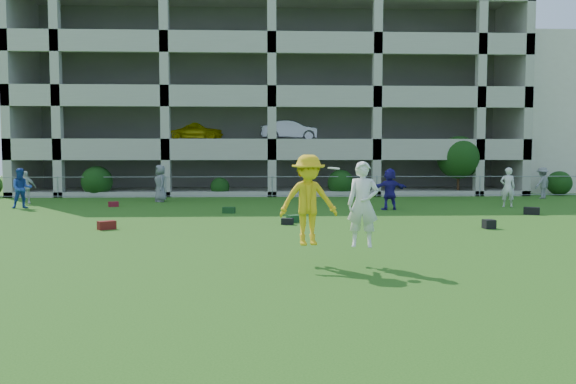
{
  "coord_description": "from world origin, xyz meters",
  "views": [
    {
      "loc": [
        -0.43,
        -12.8,
        2.51
      ],
      "look_at": [
        0.24,
        3.0,
        1.4
      ],
      "focal_mm": 35.0,
      "sensor_mm": 36.0,
      "label": 1
    }
  ],
  "objects_px": {
    "crate_d": "(489,224)",
    "frisbee_contest": "(321,201)",
    "bystander_f": "(542,183)",
    "bystander_d": "(390,189)",
    "parking_garage": "(270,104)",
    "bystander_a": "(22,188)",
    "bystander_e": "(508,187)",
    "bystander_b": "(26,187)",
    "bystander_c": "(160,183)"
  },
  "relations": [
    {
      "from": "crate_d",
      "to": "bystander_c",
      "type": "bearing_deg",
      "value": 139.86
    },
    {
      "from": "bystander_b",
      "to": "parking_garage",
      "type": "height_order",
      "value": "parking_garage"
    },
    {
      "from": "bystander_a",
      "to": "parking_garage",
      "type": "distance_m",
      "value": 19.34
    },
    {
      "from": "bystander_b",
      "to": "bystander_a",
      "type": "bearing_deg",
      "value": -96.82
    },
    {
      "from": "bystander_f",
      "to": "frisbee_contest",
      "type": "relative_size",
      "value": 0.75
    },
    {
      "from": "bystander_e",
      "to": "parking_garage",
      "type": "xyz_separation_m",
      "value": [
        -10.82,
        15.09,
        5.1
      ]
    },
    {
      "from": "bystander_e",
      "to": "parking_garage",
      "type": "bearing_deg",
      "value": -41.94
    },
    {
      "from": "bystander_d",
      "to": "crate_d",
      "type": "distance_m",
      "value": 6.62
    },
    {
      "from": "bystander_b",
      "to": "bystander_e",
      "type": "xyz_separation_m",
      "value": [
        23.0,
        -2.64,
        0.11
      ]
    },
    {
      "from": "bystander_f",
      "to": "frisbee_contest",
      "type": "xyz_separation_m",
      "value": [
        -13.98,
        -17.72,
        0.58
      ]
    },
    {
      "from": "bystander_f",
      "to": "bystander_b",
      "type": "bearing_deg",
      "value": -28.03
    },
    {
      "from": "crate_d",
      "to": "frisbee_contest",
      "type": "distance_m",
      "value": 8.54
    },
    {
      "from": "bystander_e",
      "to": "crate_d",
      "type": "xyz_separation_m",
      "value": [
        -3.81,
        -7.27,
        -0.77
      ]
    },
    {
      "from": "bystander_e",
      "to": "parking_garage",
      "type": "distance_m",
      "value": 19.25
    },
    {
      "from": "bystander_a",
      "to": "bystander_e",
      "type": "distance_m",
      "value": 22.21
    },
    {
      "from": "bystander_e",
      "to": "bystander_f",
      "type": "height_order",
      "value": "bystander_e"
    },
    {
      "from": "bystander_a",
      "to": "bystander_f",
      "type": "relative_size",
      "value": 1.06
    },
    {
      "from": "bystander_f",
      "to": "crate_d",
      "type": "height_order",
      "value": "bystander_f"
    },
    {
      "from": "bystander_f",
      "to": "parking_garage",
      "type": "height_order",
      "value": "parking_garage"
    },
    {
      "from": "bystander_f",
      "to": "crate_d",
      "type": "bearing_deg",
      "value": 24.48
    },
    {
      "from": "bystander_d",
      "to": "bystander_a",
      "type": "bearing_deg",
      "value": -12.97
    },
    {
      "from": "bystander_e",
      "to": "frisbee_contest",
      "type": "xyz_separation_m",
      "value": [
        -9.98,
        -13.04,
        0.52
      ]
    },
    {
      "from": "parking_garage",
      "to": "crate_d",
      "type": "bearing_deg",
      "value": -72.6
    },
    {
      "from": "crate_d",
      "to": "bystander_d",
      "type": "bearing_deg",
      "value": 106.95
    },
    {
      "from": "bystander_d",
      "to": "bystander_f",
      "type": "xyz_separation_m",
      "value": [
        9.73,
        5.66,
        -0.06
      ]
    },
    {
      "from": "bystander_b",
      "to": "bystander_e",
      "type": "relative_size",
      "value": 0.88
    },
    {
      "from": "bystander_d",
      "to": "parking_garage",
      "type": "distance_m",
      "value": 17.61
    },
    {
      "from": "bystander_e",
      "to": "parking_garage",
      "type": "relative_size",
      "value": 0.06
    },
    {
      "from": "bystander_a",
      "to": "bystander_d",
      "type": "xyz_separation_m",
      "value": [
        16.48,
        -1.3,
        0.01
      ]
    },
    {
      "from": "bystander_b",
      "to": "parking_garage",
      "type": "bearing_deg",
      "value": 19.79
    },
    {
      "from": "frisbee_contest",
      "to": "crate_d",
      "type": "bearing_deg",
      "value": 43.06
    },
    {
      "from": "bystander_d",
      "to": "bystander_b",
      "type": "bearing_deg",
      "value": -20.31
    },
    {
      "from": "bystander_e",
      "to": "crate_d",
      "type": "bearing_deg",
      "value": 74.77
    },
    {
      "from": "bystander_d",
      "to": "crate_d",
      "type": "height_order",
      "value": "bystander_d"
    },
    {
      "from": "bystander_b",
      "to": "bystander_f",
      "type": "height_order",
      "value": "bystander_f"
    },
    {
      "from": "bystander_e",
      "to": "crate_d",
      "type": "relative_size",
      "value": 5.24
    },
    {
      "from": "parking_garage",
      "to": "bystander_f",
      "type": "bearing_deg",
      "value": -35.07
    },
    {
      "from": "crate_d",
      "to": "parking_garage",
      "type": "relative_size",
      "value": 0.01
    },
    {
      "from": "bystander_e",
      "to": "frisbee_contest",
      "type": "relative_size",
      "value": 0.8
    },
    {
      "from": "parking_garage",
      "to": "bystander_e",
      "type": "bearing_deg",
      "value": -54.36
    },
    {
      "from": "bystander_a",
      "to": "parking_garage",
      "type": "relative_size",
      "value": 0.06
    },
    {
      "from": "crate_d",
      "to": "frisbee_contest",
      "type": "bearing_deg",
      "value": -136.94
    },
    {
      "from": "bystander_d",
      "to": "frisbee_contest",
      "type": "xyz_separation_m",
      "value": [
        -4.25,
        -12.06,
        0.52
      ]
    },
    {
      "from": "bystander_e",
      "to": "frisbee_contest",
      "type": "height_order",
      "value": "frisbee_contest"
    },
    {
      "from": "bystander_b",
      "to": "bystander_e",
      "type": "height_order",
      "value": "bystander_e"
    },
    {
      "from": "bystander_c",
      "to": "bystander_e",
      "type": "height_order",
      "value": "bystander_c"
    },
    {
      "from": "frisbee_contest",
      "to": "bystander_e",
      "type": "bearing_deg",
      "value": 52.57
    },
    {
      "from": "bystander_f",
      "to": "bystander_d",
      "type": "bearing_deg",
      "value": -2.15
    },
    {
      "from": "bystander_b",
      "to": "bystander_c",
      "type": "relative_size",
      "value": 0.85
    },
    {
      "from": "bystander_a",
      "to": "bystander_f",
      "type": "xyz_separation_m",
      "value": [
        26.21,
        4.37,
        -0.05
      ]
    }
  ]
}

